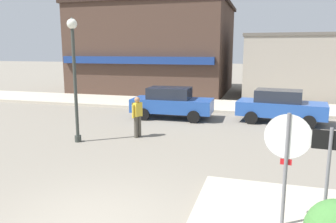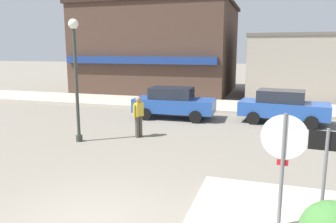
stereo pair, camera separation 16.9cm
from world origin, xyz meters
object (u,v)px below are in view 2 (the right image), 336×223
one_way_sign (325,172)px  stop_sign (283,156)px  parked_car_second (283,106)px  lamp_post (75,62)px  parked_car_nearest (174,102)px  pedestrian_crossing_near (139,116)px

one_way_sign → stop_sign: bearing=171.7°
stop_sign → parked_car_second: bearing=87.9°
lamp_post → parked_car_nearest: size_ratio=1.12×
parked_car_second → stop_sign: bearing=-92.1°
one_way_sign → parked_car_second: one_way_sign is taller
stop_sign → pedestrian_crossing_near: 7.68m
stop_sign → one_way_sign: 0.72m
one_way_sign → pedestrian_crossing_near: 8.21m
parked_car_nearest → pedestrian_crossing_near: size_ratio=2.51×
one_way_sign → parked_car_second: bearing=91.8°
stop_sign → lamp_post: size_ratio=0.51×
parked_car_nearest → one_way_sign: bearing=-60.3°
stop_sign → lamp_post: lamp_post is taller
one_way_sign → parked_car_nearest: one_way_sign is taller
one_way_sign → parked_car_nearest: size_ratio=0.52×
one_way_sign → pedestrian_crossing_near: (-5.83, 5.77, -0.46)m
one_way_sign → pedestrian_crossing_near: size_ratio=1.30×
one_way_sign → parked_car_second: size_ratio=0.50×
lamp_post → parked_car_second: (7.42, 5.61, -2.15)m
stop_sign → pedestrian_crossing_near: size_ratio=1.43×
lamp_post → pedestrian_crossing_near: size_ratio=2.82×
pedestrian_crossing_near → stop_sign: bearing=-47.8°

